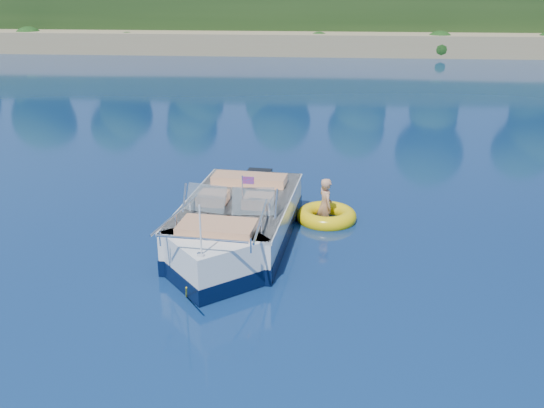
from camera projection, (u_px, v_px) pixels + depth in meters
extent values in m
plane|color=#091941|center=(287.00, 308.00, 10.49)|extent=(160.00, 160.00, 0.00)
cube|color=#9F8C5C|center=(319.00, 44.00, 45.71)|extent=(170.00, 8.00, 2.00)
cube|color=black|center=(322.00, 15.00, 70.68)|extent=(170.00, 56.00, 6.00)
cylinder|color=black|center=(96.00, 5.00, 48.58)|extent=(0.44, 0.44, 3.20)
cylinder|color=black|center=(321.00, 3.00, 48.44)|extent=(0.44, 0.44, 3.60)
cube|color=white|center=(239.00, 224.00, 13.14)|extent=(2.53, 4.26, 1.13)
cube|color=white|center=(215.00, 263.00, 11.36)|extent=(2.15, 2.15, 1.13)
cube|color=black|center=(239.00, 231.00, 13.19)|extent=(2.57, 4.31, 0.32)
cube|color=black|center=(216.00, 271.00, 11.42)|extent=(2.19, 2.19, 0.32)
cube|color=tan|center=(242.00, 205.00, 13.32)|extent=(1.99, 3.01, 0.11)
cube|color=white|center=(239.00, 201.00, 12.95)|extent=(2.58, 4.27, 0.06)
cube|color=black|center=(260.00, 189.00, 15.17)|extent=(0.63, 0.43, 0.97)
cube|color=#8C9EA5|center=(206.00, 198.00, 12.22)|extent=(0.88, 0.47, 0.52)
cube|color=#8C9EA5|center=(253.00, 201.00, 12.06)|extent=(0.85, 0.32, 0.52)
cube|color=tan|center=(213.00, 203.00, 12.77)|extent=(0.65, 0.65, 0.43)
cube|color=tan|center=(258.00, 206.00, 12.61)|extent=(0.65, 0.65, 0.43)
cube|color=tan|center=(249.00, 184.00, 13.93)|extent=(1.73, 0.75, 0.41)
cube|color=tan|center=(217.00, 232.00, 11.36)|extent=(1.49, 0.94, 0.37)
cylinder|color=white|center=(200.00, 230.00, 10.24)|extent=(0.03, 0.03, 0.92)
cube|color=red|center=(248.00, 180.00, 11.92)|extent=(0.24, 0.04, 0.15)
cube|color=silver|center=(201.00, 254.00, 10.34)|extent=(0.11, 0.07, 0.05)
cylinder|color=gold|center=(186.00, 292.00, 10.22)|extent=(0.32, 1.13, 0.83)
torus|color=yellow|center=(326.00, 216.00, 14.20)|extent=(1.72, 1.72, 0.37)
torus|color=red|center=(326.00, 216.00, 14.19)|extent=(1.41, 1.41, 0.12)
imported|color=tan|center=(324.00, 219.00, 14.27)|extent=(0.60, 0.82, 1.48)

